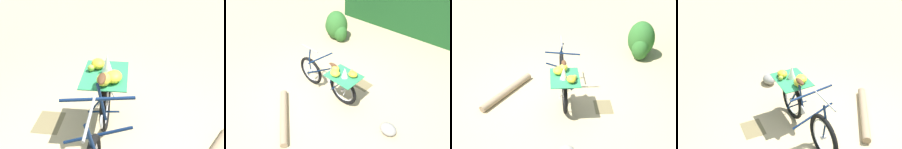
# 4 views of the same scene
# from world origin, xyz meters

# --- Properties ---
(bicycle) EXTENTS (1.78, 0.71, 1.03)m
(bicycle) POSITION_xyz_m (0.06, 0.18, 0.49)
(bicycle) COLOR black
(bicycle) RESTS_ON ground_plane
(path_stone) EXTENTS (0.34, 0.28, 0.21)m
(path_stone) POSITION_xyz_m (1.69, 0.19, 0.10)
(path_stone) COLOR gray
(path_stone) RESTS_ON ground_plane
(leaf_litter_patch) EXTENTS (0.44, 0.36, 0.01)m
(leaf_litter_patch) POSITION_xyz_m (0.42, 0.97, 0.00)
(leaf_litter_patch) COLOR olive
(leaf_litter_patch) RESTS_ON ground_plane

